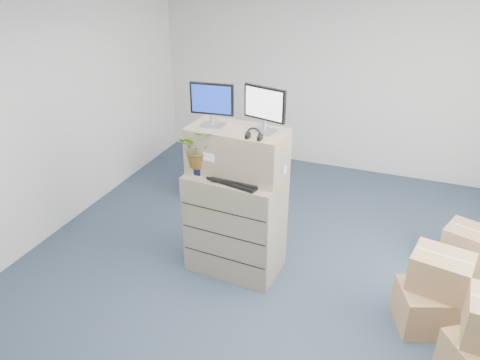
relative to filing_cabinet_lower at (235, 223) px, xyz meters
name	(u,v)px	position (x,y,z in m)	size (l,w,h in m)	color
ground	(275,301)	(0.60, -0.41, -0.57)	(7.00, 7.00, 0.00)	#232F40
wall_back	(347,82)	(0.60, 3.10, 0.83)	(6.00, 0.02, 2.80)	beige
filing_cabinet_lower	(235,223)	(0.00, 0.00, 0.00)	(0.98, 0.60, 1.15)	tan
filing_cabinet_upper	(237,152)	(0.00, 0.05, 0.82)	(0.98, 0.49, 0.49)	tan
monitor_left	(212,102)	(-0.26, 0.04, 1.31)	(0.44, 0.19, 0.44)	#99999E
monitor_right	(265,107)	(0.28, 0.07, 1.32)	(0.44, 0.23, 0.45)	#99999E
headphones	(254,135)	(0.25, -0.15, 1.11)	(0.15, 0.15, 0.02)	black
keyboard	(235,181)	(0.06, -0.14, 0.59)	(0.55, 0.23, 0.03)	black
mouse	(264,184)	(0.35, -0.10, 0.59)	(0.10, 0.06, 0.04)	silver
water_bottle	(249,162)	(0.13, 0.04, 0.73)	(0.09, 0.09, 0.31)	#999CA1
phone_dock	(237,168)	(-0.01, 0.08, 0.62)	(0.07, 0.06, 0.15)	silver
external_drive	(271,173)	(0.35, 0.12, 0.61)	(0.21, 0.16, 0.06)	black
tissue_box	(273,167)	(0.37, 0.10, 0.68)	(0.25, 0.13, 0.09)	#3D79D1
potted_plant	(200,153)	(-0.35, -0.09, 0.81)	(0.48, 0.51, 0.41)	#9CB390
office_chair	(218,171)	(-0.89, 1.55, -0.22)	(0.69, 0.64, 0.70)	slate
cardboard_boxes	(465,298)	(2.33, -0.10, -0.24)	(1.18, 2.32, 0.81)	#A3834F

